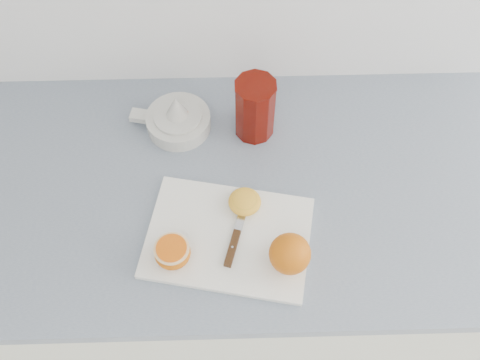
% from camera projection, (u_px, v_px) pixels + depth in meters
% --- Properties ---
extents(counter, '(2.51, 0.64, 0.89)m').
position_uv_depth(counter, '(234.00, 266.00, 1.50)').
color(counter, white).
rests_on(counter, ground).
extents(cutting_board, '(0.36, 0.29, 0.01)m').
position_uv_depth(cutting_board, '(228.00, 237.00, 1.05)').
color(cutting_board, white).
rests_on(cutting_board, counter).
extents(whole_orange, '(0.08, 0.08, 0.08)m').
position_uv_depth(whole_orange, '(290.00, 254.00, 0.99)').
color(whole_orange, orange).
rests_on(whole_orange, cutting_board).
extents(half_orange, '(0.07, 0.07, 0.04)m').
position_uv_depth(half_orange, '(172.00, 252.00, 1.01)').
color(half_orange, orange).
rests_on(half_orange, cutting_board).
extents(squeezed_shell, '(0.07, 0.07, 0.03)m').
position_uv_depth(squeezed_shell, '(245.00, 202.00, 1.07)').
color(squeezed_shell, yellow).
rests_on(squeezed_shell, cutting_board).
extents(paring_knife, '(0.06, 0.17, 0.01)m').
position_uv_depth(paring_knife, '(234.00, 241.00, 1.04)').
color(paring_knife, '#3E270E').
rests_on(paring_knife, cutting_board).
extents(citrus_juicer, '(0.18, 0.14, 0.10)m').
position_uv_depth(citrus_juicer, '(177.00, 119.00, 1.19)').
color(citrus_juicer, white).
rests_on(citrus_juicer, counter).
extents(red_tumbler, '(0.09, 0.09, 0.15)m').
position_uv_depth(red_tumbler, '(255.00, 110.00, 1.15)').
color(red_tumbler, '#5A0A02').
rests_on(red_tumbler, counter).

